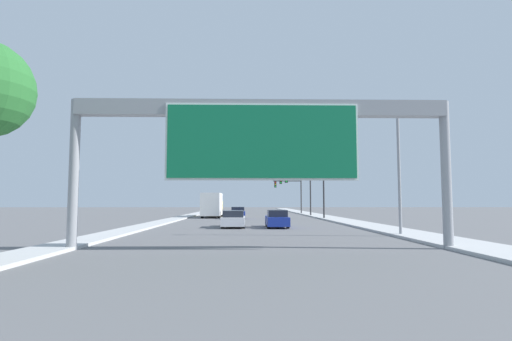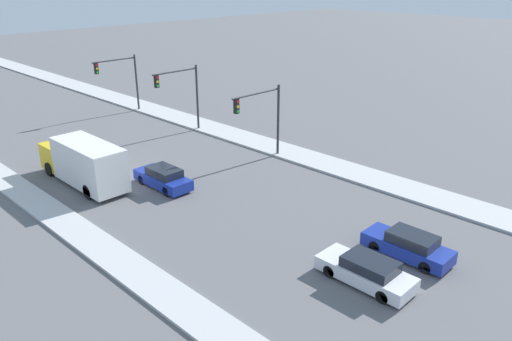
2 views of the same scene
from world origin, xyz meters
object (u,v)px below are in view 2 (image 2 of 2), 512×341
object	(u,v)px
traffic_light_mid_block	(183,89)
traffic_light_far_intersection	(122,75)
traffic_light_near_intersection	(264,112)
car_near_right	(366,271)
car_mid_left	(163,178)
truck_box_primary	(84,162)
car_far_right	(408,246)

from	to	relation	value
traffic_light_mid_block	traffic_light_far_intersection	distance (m)	10.00
traffic_light_near_intersection	traffic_light_mid_block	distance (m)	10.00
car_near_right	car_mid_left	bearing A→B (deg)	90.00
traffic_light_near_intersection	traffic_light_far_intersection	xyz separation A→B (m)	(0.06, 20.00, 0.08)
car_near_right	truck_box_primary	xyz separation A→B (m)	(-3.50, 20.43, 0.97)
car_near_right	traffic_light_mid_block	xyz separation A→B (m)	(8.71, 24.95, 3.46)
car_far_right	traffic_light_mid_block	bearing A→B (deg)	78.33
car_mid_left	car_far_right	size ratio (longest dim) A/B	1.01
car_near_right	traffic_light_mid_block	size ratio (longest dim) A/B	0.78
traffic_light_mid_block	car_far_right	bearing A→B (deg)	-101.67
car_mid_left	car_near_right	world-z (taller)	car_mid_left
truck_box_primary	car_near_right	bearing A→B (deg)	-80.28
car_far_right	truck_box_primary	distance (m)	21.86
traffic_light_far_intersection	traffic_light_near_intersection	bearing A→B (deg)	-90.18
car_near_right	traffic_light_far_intersection	distance (m)	36.16
traffic_light_near_intersection	traffic_light_far_intersection	world-z (taller)	traffic_light_far_intersection
traffic_light_near_intersection	traffic_light_mid_block	world-z (taller)	traffic_light_mid_block
car_mid_left	traffic_light_mid_block	world-z (taller)	traffic_light_mid_block
car_mid_left	truck_box_primary	distance (m)	5.56
traffic_light_near_intersection	car_near_right	bearing A→B (deg)	-119.88
car_mid_left	car_far_right	bearing A→B (deg)	-78.00
car_mid_left	car_far_right	xyz separation A→B (m)	(3.50, -16.47, -0.01)
traffic_light_far_intersection	traffic_light_mid_block	bearing A→B (deg)	-89.69
car_far_right	car_mid_left	bearing A→B (deg)	102.00
truck_box_primary	traffic_light_far_intersection	bearing A→B (deg)	50.07
traffic_light_near_intersection	car_mid_left	bearing A→B (deg)	171.62
car_far_right	traffic_light_near_intersection	world-z (taller)	traffic_light_near_intersection
traffic_light_mid_block	traffic_light_near_intersection	bearing A→B (deg)	-90.66
truck_box_primary	traffic_light_far_intersection	distance (m)	19.08
car_far_right	car_near_right	distance (m)	3.51
traffic_light_far_intersection	car_far_right	bearing A→B (deg)	-98.33
car_far_right	car_near_right	size ratio (longest dim) A/B	0.97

